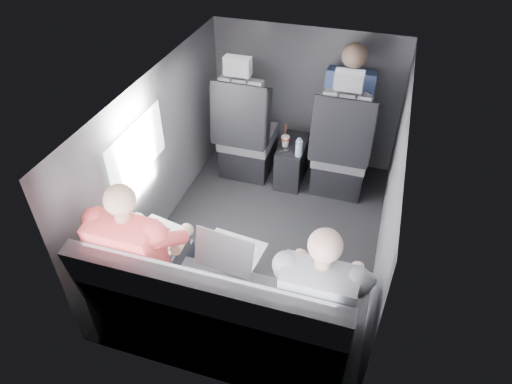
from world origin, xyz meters
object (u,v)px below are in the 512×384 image
(center_console, at_px, (292,161))
(front_seat_right, at_px, (341,154))
(laptop_silver, at_px, (230,251))
(passenger_front_right, at_px, (348,105))
(soda_cup, at_px, (285,141))
(front_seat_left, at_px, (246,138))
(laptop_black, at_px, (319,273))
(passenger_rear_left, at_px, (143,252))
(laptop_white, at_px, (156,235))
(passenger_rear_right, at_px, (320,295))
(rear_bench, at_px, (219,317))
(water_bottle, at_px, (299,148))

(center_console, bearing_deg, front_seat_right, -5.07)
(laptop_silver, relative_size, passenger_front_right, 0.45)
(soda_cup, bearing_deg, center_console, 48.18)
(front_seat_left, relative_size, front_seat_right, 1.00)
(laptop_black, height_order, passenger_rear_left, passenger_rear_left)
(soda_cup, relative_size, laptop_white, 0.59)
(laptop_silver, height_order, passenger_rear_left, passenger_rear_left)
(center_console, bearing_deg, soda_cup, -131.82)
(laptop_white, xyz_separation_m, passenger_rear_left, (-0.00, -0.16, -0.01))
(passenger_rear_right, bearing_deg, laptop_silver, 164.61)
(passenger_rear_right, bearing_deg, front_seat_right, 94.52)
(center_console, xyz_separation_m, passenger_front_right, (0.43, 0.22, 0.56))
(rear_bench, bearing_deg, laptop_black, 24.10)
(front_seat_right, distance_m, center_console, 0.49)
(laptop_black, bearing_deg, front_seat_left, 121.19)
(front_seat_right, bearing_deg, laptop_silver, -105.68)
(front_seat_right, relative_size, water_bottle, 7.15)
(passenger_rear_left, bearing_deg, center_console, 74.13)
(rear_bench, bearing_deg, front_seat_left, 103.31)
(rear_bench, bearing_deg, laptop_white, 153.96)
(water_bottle, relative_size, passenger_rear_left, 0.14)
(soda_cup, height_order, laptop_white, laptop_white)
(water_bottle, xyz_separation_m, laptop_silver, (-0.10, -1.50, 0.16))
(laptop_silver, bearing_deg, front_seat_right, 74.32)
(front_seat_left, bearing_deg, center_console, 5.07)
(soda_cup, relative_size, laptop_black, 0.67)
(laptop_black, xyz_separation_m, passenger_front_right, (-0.12, 1.91, 0.13))
(front_seat_right, distance_m, soda_cup, 0.51)
(water_bottle, bearing_deg, laptop_silver, -93.84)
(laptop_white, xyz_separation_m, passenger_rear_right, (1.11, -0.16, -0.01))
(water_bottle, bearing_deg, front_seat_left, 165.60)
(water_bottle, distance_m, passenger_rear_right, 1.75)
(front_seat_right, height_order, center_console, front_seat_right)
(laptop_white, bearing_deg, laptop_black, -0.39)
(laptop_white, xyz_separation_m, laptop_black, (1.07, -0.01, -0.00))
(rear_bench, distance_m, laptop_white, 0.67)
(front_seat_right, height_order, passenger_front_right, passenger_front_right)
(laptop_black, bearing_deg, laptop_silver, 178.53)
(front_seat_left, bearing_deg, laptop_black, -58.81)
(rear_bench, bearing_deg, passenger_rear_right, 9.14)
(front_seat_right, distance_m, water_bottle, 0.39)
(front_seat_right, distance_m, laptop_white, 1.93)
(water_bottle, bearing_deg, front_seat_right, 21.10)
(water_bottle, height_order, passenger_rear_right, passenger_rear_right)
(front_seat_right, bearing_deg, center_console, 174.93)
(passenger_rear_left, bearing_deg, soda_cup, 75.37)
(passenger_rear_right, bearing_deg, rear_bench, -170.86)
(front_seat_left, height_order, rear_bench, front_seat_left)
(rear_bench, xyz_separation_m, passenger_front_right, (0.43, 2.16, 0.45))
(passenger_rear_left, bearing_deg, passenger_front_right, 65.20)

